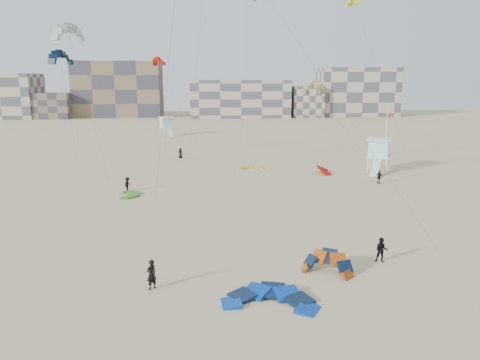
{
  "coord_description": "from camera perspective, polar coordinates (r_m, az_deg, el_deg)",
  "views": [
    {
      "loc": [
        -0.08,
        -26.53,
        12.43
      ],
      "look_at": [
        2.05,
        6.0,
        5.35
      ],
      "focal_mm": 35.0,
      "sensor_mm": 36.0,
      "label": 1
    }
  ],
  "objects": [
    {
      "name": "ground",
      "position": [
        29.3,
        -3.32,
        -12.88
      ],
      "size": [
        320.0,
        320.0,
        0.0
      ],
      "primitive_type": "plane",
      "color": "#C9B286",
      "rests_on": "ground"
    },
    {
      "name": "lifeguard_tower_far",
      "position": [
        106.11,
        -8.93,
        6.49
      ],
      "size": [
        3.82,
        6.14,
        4.13
      ],
      "rotation": [
        0.0,
        0.0,
        0.39
      ],
      "color": "white",
      "rests_on": "ground"
    },
    {
      "name": "kite_fly_yellow",
      "position": [
        82.33,
        13.67,
        20.47
      ],
      "size": [
        11.17,
        4.17,
        24.83
      ],
      "rotation": [
        0.0,
        0.0,
        -1.49
      ],
      "color": "yellow",
      "rests_on": "ground"
    },
    {
      "name": "kite_ground_green",
      "position": [
        52.31,
        -13.35,
        -1.83
      ],
      "size": [
        3.62,
        3.44,
        0.59
      ],
      "primitive_type": null,
      "rotation": [
        0.05,
        0.0,
        -1.47
      ],
      "color": "#469A25",
      "rests_on": "ground"
    },
    {
      "name": "kite_ground_orange",
      "position": [
        31.66,
        10.51,
        -11.09
      ],
      "size": [
        4.59,
        4.57,
        3.38
      ],
      "primitive_type": null,
      "rotation": [
        0.96,
        0.0,
        -0.51
      ],
      "color": "orange",
      "rests_on": "ground"
    },
    {
      "name": "condo_fill_right",
      "position": [
        158.0,
        8.08,
        9.44
      ],
      "size": [
        10.0,
        10.0,
        10.0
      ],
      "primitive_type": "cube",
      "color": "tan",
      "rests_on": "ground"
    },
    {
      "name": "kitesurfer_e",
      "position": [
        75.15,
        -7.27,
        3.27
      ],
      "size": [
        0.91,
        0.71,
        1.64
      ],
      "primitive_type": "imported",
      "rotation": [
        0.0,
        0.0,
        -0.25
      ],
      "color": "black",
      "rests_on": "ground"
    },
    {
      "name": "kite_ground_yellow",
      "position": [
        66.15,
        1.14,
        1.42
      ],
      "size": [
        3.83,
        4.0,
        0.6
      ],
      "primitive_type": null,
      "rotation": [
        0.05,
        0.0,
        0.12
      ],
      "color": "yellow",
      "rests_on": "ground"
    },
    {
      "name": "condo_east",
      "position": [
        166.31,
        14.02,
        10.37
      ],
      "size": [
        26.0,
        14.0,
        16.0
      ],
      "primitive_type": "cube",
      "color": "tan",
      "rests_on": "ground"
    },
    {
      "name": "kite_fly_navy",
      "position": [
        73.8,
        -21.04,
        13.61
      ],
      "size": [
        5.3,
        5.27,
        15.64
      ],
      "rotation": [
        0.0,
        0.0,
        1.02
      ],
      "color": "#0E1D3A",
      "rests_on": "ground"
    },
    {
      "name": "kite_ground_red_far",
      "position": [
        63.76,
        10.17,
        0.82
      ],
      "size": [
        3.53,
        3.37,
        2.92
      ],
      "primitive_type": null,
      "rotation": [
        0.59,
        0.0,
        1.49
      ],
      "color": "#BB0C01",
      "rests_on": "ground"
    },
    {
      "name": "kite_fly_olive",
      "position": [
        66.35,
        9.07,
        10.88
      ],
      "size": [
        8.97,
        9.62,
        11.14
      ],
      "rotation": [
        0.0,
        0.0,
        -0.91
      ],
      "color": "brown",
      "rests_on": "ground"
    },
    {
      "name": "kitesurfer_main",
      "position": [
        29.12,
        -10.75,
        -11.24
      ],
      "size": [
        0.8,
        0.79,
        1.86
      ],
      "primitive_type": "imported",
      "rotation": [
        0.0,
        0.0,
        3.91
      ],
      "color": "black",
      "rests_on": "ground"
    },
    {
      "name": "kitesurfer_b",
      "position": [
        33.97,
        16.87,
        -8.19
      ],
      "size": [
        1.03,
        0.93,
        1.75
      ],
      "primitive_type": "imported",
      "rotation": [
        0.0,
        0.0,
        -0.37
      ],
      "color": "black",
      "rests_on": "ground"
    },
    {
      "name": "condo_mid",
      "position": [
        156.98,
        -0.06,
        9.91
      ],
      "size": [
        32.0,
        16.0,
        12.0
      ],
      "primitive_type": "cube",
      "color": "tan",
      "rests_on": "ground"
    },
    {
      "name": "kitesurfer_c",
      "position": [
        54.11,
        -13.54,
        -0.5
      ],
      "size": [
        0.94,
        1.19,
        1.61
      ],
      "primitive_type": "imported",
      "rotation": [
        0.0,
        0.0,
        1.19
      ],
      "color": "black",
      "rests_on": "ground"
    },
    {
      "name": "condo_fill_left",
      "position": [
        162.61,
        -21.87,
        8.42
      ],
      "size": [
        12.0,
        10.0,
        8.0
      ],
      "primitive_type": "cube",
      "color": "#7A624A",
      "rests_on": "ground"
    },
    {
      "name": "kitesurfer_f",
      "position": [
        81.44,
        16.9,
        3.51
      ],
      "size": [
        0.77,
        1.53,
        1.58
      ],
      "primitive_type": "imported",
      "rotation": [
        0.0,
        0.0,
        -1.36
      ],
      "color": "black",
      "rests_on": "ground"
    },
    {
      "name": "kite_fly_red",
      "position": [
        94.29,
        -9.89,
        13.98
      ],
      "size": [
        9.46,
        10.36,
        15.93
      ],
      "rotation": [
        0.0,
        0.0,
        2.31
      ],
      "color": "#BB0C01",
      "rests_on": "ground"
    },
    {
      "name": "kite_ground_blue",
      "position": [
        27.46,
        3.68,
        -14.69
      ],
      "size": [
        5.99,
        6.18,
        1.69
      ],
      "primitive_type": null,
      "rotation": [
        0.16,
        0.0,
        -0.24
      ],
      "color": "#0643C2",
      "rests_on": "ground"
    },
    {
      "name": "kite_fly_grey",
      "position": [
        61.74,
        -20.15,
        16.33
      ],
      "size": [
        7.54,
        8.08,
        17.84
      ],
      "rotation": [
        0.0,
        0.0,
        0.66
      ],
      "color": "silver",
      "rests_on": "ground"
    },
    {
      "name": "condo_west_b",
      "position": [
        163.33,
        -14.56,
        10.67
      ],
      "size": [
        28.0,
        14.0,
        18.0
      ],
      "primitive_type": "cube",
      "color": "#7A624A",
      "rests_on": "ground"
    },
    {
      "name": "kitesurfer_d",
      "position": [
        58.88,
        16.6,
        0.35
      ],
      "size": [
        0.95,
        0.95,
        1.62
      ],
      "primitive_type": "imported",
      "rotation": [
        0.0,
        0.0,
        2.35
      ],
      "color": "black",
      "rests_on": "ground"
    },
    {
      "name": "flagpole",
      "position": [
        65.64,
        17.34,
        4.58
      ],
      "size": [
        0.67,
        0.1,
        8.21
      ],
      "color": "white",
      "rests_on": "ground"
    },
    {
      "name": "lifeguard_tower_near",
      "position": [
        66.44,
        16.54,
        2.92
      ],
      "size": [
        4.26,
        6.74,
        4.51
      ],
      "rotation": [
        0.0,
        0.0,
        -0.45
      ],
      "color": "white",
      "rests_on": "ground"
    }
  ]
}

